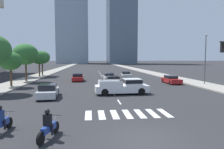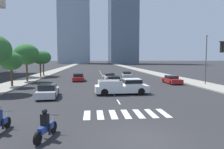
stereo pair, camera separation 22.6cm
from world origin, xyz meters
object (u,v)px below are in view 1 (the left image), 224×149
object	(u,v)px
sedan_black_4	(113,81)
street_lamp_east	(205,55)
sedan_silver_0	(126,75)
street_tree_second	(10,61)
motorcycle_lead	(1,122)
sedan_red_5	(171,80)
street_tree_fifth	(42,57)
motorcycle_trailing	(48,127)
street_tree_fourth	(39,58)
street_tree_third	(25,54)
sedan_silver_3	(48,91)
sedan_red_2	(78,78)
pickup_truck	(124,87)
sedan_white_1	(109,77)

from	to	relation	value
sedan_black_4	street_lamp_east	distance (m)	14.09
sedan_silver_0	street_tree_second	xyz separation A→B (m)	(-17.84, -12.40, 2.98)
street_lamp_east	motorcycle_lead	bearing A→B (deg)	-140.88
sedan_red_5	street_tree_second	world-z (taller)	street_tree_second
street_tree_fifth	motorcycle_trailing	bearing A→B (deg)	-76.86
street_tree_second	street_tree_fourth	xyz separation A→B (m)	(0.00, 15.39, 0.57)
sedan_red_5	street_tree_third	size ratio (longest dim) A/B	0.71
street_tree_fifth	sedan_silver_3	bearing A→B (deg)	-76.14
street_tree_second	motorcycle_trailing	bearing A→B (deg)	-65.33
street_tree_second	street_tree_fourth	size ratio (longest dim) A/B	0.86
sedan_red_5	street_lamp_east	size ratio (longest dim) A/B	0.60
motorcycle_lead	street_tree_fourth	bearing A→B (deg)	16.46
sedan_red_2	street_tree_second	bearing A→B (deg)	128.88
sedan_black_4	motorcycle_trailing	bearing A→B (deg)	-17.04
pickup_truck	street_tree_second	bearing A→B (deg)	151.99
sedan_silver_3	street_tree_third	distance (m)	16.20
sedan_silver_3	street_tree_third	size ratio (longest dim) A/B	0.71
street_lamp_east	street_tree_second	xyz separation A→B (m)	(-27.40, 0.26, -0.82)
sedan_black_4	street_tree_third	world-z (taller)	street_tree_third
motorcycle_trailing	sedan_silver_0	size ratio (longest dim) A/B	0.44
street_tree_fourth	street_lamp_east	bearing A→B (deg)	-29.72
sedan_red_5	street_lamp_east	distance (m)	6.07
sedan_silver_0	street_tree_fifth	bearing A→B (deg)	-104.31
sedan_white_1	street_tree_second	size ratio (longest dim) A/B	0.95
pickup_truck	sedan_red_2	distance (m)	15.06
motorcycle_lead	street_tree_fifth	world-z (taller)	street_tree_fifth
street_tree_fifth	street_tree_second	bearing A→B (deg)	-90.00
motorcycle_lead	sedan_black_4	size ratio (longest dim) A/B	0.47
sedan_red_2	sedan_red_5	bearing A→B (deg)	-110.79
motorcycle_trailing	sedan_silver_3	size ratio (longest dim) A/B	0.47
sedan_red_5	street_tree_fifth	distance (m)	28.48
sedan_red_2	motorcycle_lead	bearing A→B (deg)	173.01
sedan_black_4	sedan_white_1	bearing A→B (deg)	177.75
pickup_truck	street_tree_fifth	xyz separation A→B (m)	(-14.29, 24.81, 3.35)
motorcycle_trailing	street_tree_fourth	size ratio (longest dim) A/B	0.39
motorcycle_lead	street_tree_third	size ratio (longest dim) A/B	0.35
motorcycle_trailing	street_tree_third	distance (m)	26.88
motorcycle_lead	sedan_white_1	bearing A→B (deg)	-11.25
sedan_silver_0	sedan_white_1	bearing A→B (deg)	-35.67
street_tree_second	street_tree_fifth	distance (m)	18.09
street_tree_third	sedan_silver_0	bearing A→B (deg)	18.40
sedan_silver_3	sedan_black_4	xyz separation A→B (m)	(7.43, 8.16, 0.01)
sedan_red_2	street_tree_third	size ratio (longest dim) A/B	0.73
motorcycle_trailing	sedan_silver_3	distance (m)	11.03
street_tree_second	street_tree_fourth	distance (m)	15.40
sedan_white_1	sedan_red_5	bearing A→B (deg)	54.70
motorcycle_lead	street_tree_fourth	distance (m)	33.78
motorcycle_trailing	street_tree_fourth	bearing A→B (deg)	29.69
sedan_silver_0	street_tree_third	xyz separation A→B (m)	(-17.84, -5.93, 4.02)
sedan_red_2	street_tree_third	world-z (taller)	street_tree_third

